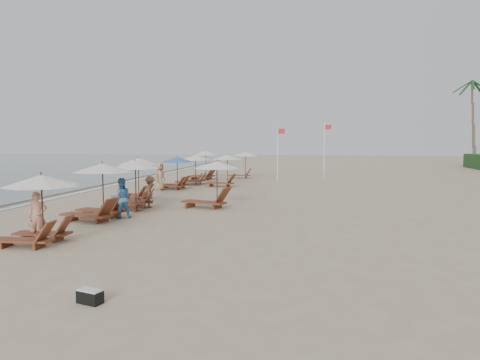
% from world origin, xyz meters
% --- Properties ---
extents(ground, '(160.00, 160.00, 0.00)m').
position_xyz_m(ground, '(0.00, 0.00, 0.00)').
color(ground, tan).
rests_on(ground, ground).
extents(wet_sand_band, '(3.20, 140.00, 0.01)m').
position_xyz_m(wet_sand_band, '(-12.50, 10.00, 0.00)').
color(wet_sand_band, '#6B5E4C').
rests_on(wet_sand_band, ground).
extents(foam_line, '(0.50, 140.00, 0.02)m').
position_xyz_m(foam_line, '(-11.20, 10.00, 0.01)').
color(foam_line, white).
rests_on(foam_line, ground).
extents(lounger_station_0, '(2.51, 2.35, 2.17)m').
position_xyz_m(lounger_station_0, '(-5.30, -4.12, 1.20)').
color(lounger_station_0, brown).
rests_on(lounger_station_0, ground).
extents(lounger_station_1, '(2.81, 2.39, 2.30)m').
position_xyz_m(lounger_station_1, '(-5.57, 0.25, 1.11)').
color(lounger_station_1, brown).
rests_on(lounger_station_1, ground).
extents(lounger_station_2, '(2.63, 2.35, 2.27)m').
position_xyz_m(lounger_station_2, '(-5.34, 3.12, 1.16)').
color(lounger_station_2, brown).
rests_on(lounger_station_2, ground).
extents(lounger_station_3, '(2.36, 2.10, 2.27)m').
position_xyz_m(lounger_station_3, '(-6.49, 6.33, 1.18)').
color(lounger_station_3, brown).
rests_on(lounger_station_3, ground).
extents(lounger_station_4, '(2.49, 2.22, 2.13)m').
position_xyz_m(lounger_station_4, '(-6.09, 11.85, 1.11)').
color(lounger_station_4, brown).
rests_on(lounger_station_4, ground).
extents(lounger_station_5, '(2.65, 2.36, 2.14)m').
position_xyz_m(lounger_station_5, '(-5.70, 14.93, 1.12)').
color(lounger_station_5, brown).
rests_on(lounger_station_5, ground).
extents(lounger_station_6, '(2.57, 2.14, 2.35)m').
position_xyz_m(lounger_station_6, '(-6.04, 19.25, 1.10)').
color(lounger_station_6, brown).
rests_on(lounger_station_6, ground).
extents(inland_station_0, '(2.91, 2.30, 2.22)m').
position_xyz_m(inland_station_0, '(-1.80, 4.21, 1.27)').
color(inland_station_0, brown).
rests_on(inland_station_0, ground).
extents(inland_station_1, '(2.71, 2.24, 2.22)m').
position_xyz_m(inland_station_1, '(-3.15, 13.91, 1.38)').
color(inland_station_1, brown).
rests_on(inland_station_1, ground).
extents(inland_station_2, '(2.57, 2.24, 2.22)m').
position_xyz_m(inland_station_2, '(-2.99, 21.03, 1.45)').
color(inland_station_2, brown).
rests_on(inland_station_2, ground).
extents(beachgoer_near, '(0.69, 0.65, 1.59)m').
position_xyz_m(beachgoer_near, '(-5.58, -3.70, 0.80)').
color(beachgoer_near, tan).
rests_on(beachgoer_near, ground).
extents(beachgoer_mid_a, '(1.02, 0.96, 1.67)m').
position_xyz_m(beachgoer_mid_a, '(-4.75, 0.71, 0.84)').
color(beachgoer_mid_a, teal).
rests_on(beachgoer_mid_a, ground).
extents(beachgoer_mid_b, '(0.91, 1.12, 1.51)m').
position_xyz_m(beachgoer_mid_b, '(-4.69, 3.84, 0.76)').
color(beachgoer_mid_b, brown).
rests_on(beachgoer_mid_b, ground).
extents(beachgoer_far_b, '(0.82, 1.02, 1.81)m').
position_xyz_m(beachgoer_far_b, '(-6.73, 10.82, 0.91)').
color(beachgoer_far_b, tan).
rests_on(beachgoer_far_b, ground).
extents(duffel_bag, '(0.56, 0.39, 0.28)m').
position_xyz_m(duffel_bag, '(-1.19, -8.58, 0.14)').
color(duffel_bag, black).
rests_on(duffel_bag, ground).
extents(flag_pole_near, '(0.60, 0.08, 4.32)m').
position_xyz_m(flag_pole_near, '(0.17, 18.69, 2.40)').
color(flag_pole_near, silver).
rests_on(flag_pole_near, ground).
extents(flag_pole_far, '(0.60, 0.08, 4.71)m').
position_xyz_m(flag_pole_far, '(3.81, 22.31, 2.61)').
color(flag_pole_far, silver).
rests_on(flag_pole_far, ground).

